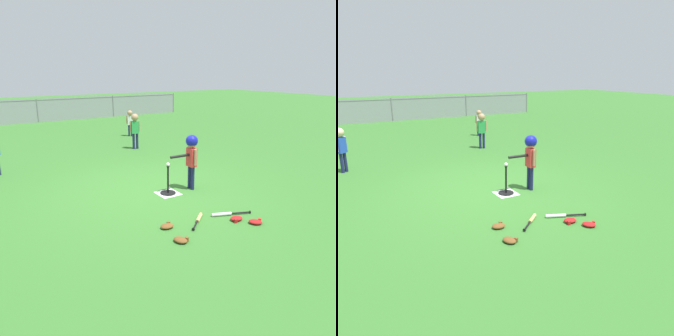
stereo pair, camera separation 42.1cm
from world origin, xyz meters
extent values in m
plane|color=#336B28|center=(0.00, 0.00, 0.00)|extent=(60.00, 60.00, 0.00)
cube|color=white|center=(0.19, -0.35, 0.00)|extent=(0.44, 0.44, 0.01)
cylinder|color=black|center=(0.19, -0.35, 0.01)|extent=(0.32, 0.32, 0.03)
cylinder|color=black|center=(0.19, -0.35, 0.31)|extent=(0.04, 0.04, 0.56)
cylinder|color=black|center=(0.19, -0.35, 0.58)|extent=(0.06, 0.06, 0.02)
sphere|color=white|center=(0.19, -0.35, 0.63)|extent=(0.07, 0.07, 0.07)
cylinder|color=#191E4C|center=(0.76, -0.42, 0.25)|extent=(0.08, 0.08, 0.50)
cylinder|color=#191E4C|center=(0.76, -0.31, 0.25)|extent=(0.08, 0.08, 0.50)
cube|color=red|center=(0.76, -0.37, 0.70)|extent=(0.14, 0.23, 0.39)
cylinder|color=tan|center=(0.76, -0.51, 0.73)|extent=(0.06, 0.06, 0.34)
cylinder|color=tan|center=(0.76, -0.23, 0.73)|extent=(0.06, 0.06, 0.34)
sphere|color=tan|center=(0.76, -0.37, 1.02)|extent=(0.22, 0.22, 0.22)
sphere|color=#141999|center=(0.76, -0.37, 1.05)|extent=(0.26, 0.26, 0.26)
cylinder|color=black|center=(0.55, -0.36, 0.76)|extent=(0.60, 0.07, 0.06)
cylinder|color=#191E4C|center=(1.52, 3.63, 0.25)|extent=(0.08, 0.08, 0.51)
cylinder|color=#191E4C|center=(1.41, 3.67, 0.25)|extent=(0.08, 0.08, 0.51)
cube|color=green|center=(1.46, 3.65, 0.70)|extent=(0.26, 0.20, 0.39)
cylinder|color=tan|center=(1.60, 3.61, 0.73)|extent=(0.06, 0.06, 0.34)
cylinder|color=tan|center=(1.33, 3.69, 0.73)|extent=(0.06, 0.06, 0.34)
sphere|color=tan|center=(1.46, 3.65, 1.03)|extent=(0.23, 0.23, 0.23)
cylinder|color=#191E4C|center=(-2.61, 2.91, 0.25)|extent=(0.08, 0.08, 0.50)
cylinder|color=#191E4C|center=(-2.70, 2.84, 0.25)|extent=(0.08, 0.08, 0.50)
cube|color=#2347B7|center=(-2.66, 2.87, 0.69)|extent=(0.25, 0.25, 0.39)
cylinder|color=beige|center=(-2.55, 2.97, 0.72)|extent=(0.06, 0.06, 0.33)
sphere|color=beige|center=(-2.66, 2.87, 1.01)|extent=(0.22, 0.22, 0.22)
cylinder|color=#191E4C|center=(2.32, 5.68, 0.22)|extent=(0.07, 0.07, 0.45)
cylinder|color=#191E4C|center=(2.23, 5.71, 0.22)|extent=(0.07, 0.07, 0.45)
cube|color=white|center=(2.28, 5.69, 0.62)|extent=(0.23, 0.18, 0.35)
cylinder|color=tan|center=(2.39, 5.65, 0.64)|extent=(0.05, 0.05, 0.30)
cylinder|color=tan|center=(2.16, 5.73, 0.64)|extent=(0.05, 0.05, 0.30)
sphere|color=tan|center=(2.28, 5.69, 0.90)|extent=(0.20, 0.20, 0.20)
cylinder|color=silver|center=(0.40, -1.77, 0.03)|extent=(0.35, 0.19, 0.06)
cylinder|color=black|center=(0.73, -1.90, 0.03)|extent=(0.34, 0.16, 0.03)
cylinder|color=black|center=(0.89, -1.97, 0.03)|extent=(0.03, 0.05, 0.05)
cylinder|color=#DBB266|center=(-0.02, -1.67, 0.03)|extent=(0.27, 0.24, 0.06)
cylinder|color=black|center=(-0.24, -1.86, 0.03)|extent=(0.25, 0.22, 0.03)
cylinder|color=black|center=(-0.36, -1.96, 0.03)|extent=(0.04, 0.05, 0.05)
ellipsoid|color=#B21919|center=(0.49, -2.04, 0.04)|extent=(0.24, 0.19, 0.07)
cube|color=#B21919|center=(0.42, -2.10, 0.04)|extent=(0.05, 0.05, 0.06)
ellipsoid|color=brown|center=(-0.72, -2.14, 0.04)|extent=(0.23, 0.27, 0.07)
cube|color=brown|center=(-0.63, -2.17, 0.04)|extent=(0.06, 0.06, 0.06)
ellipsoid|color=#B21919|center=(0.67, -2.30, 0.04)|extent=(0.27, 0.27, 0.07)
cube|color=#B21919|center=(0.76, -2.30, 0.04)|extent=(0.06, 0.06, 0.06)
ellipsoid|color=brown|center=(-0.65, -1.65, 0.04)|extent=(0.23, 0.18, 0.07)
cube|color=brown|center=(-0.58, -1.58, 0.04)|extent=(0.05, 0.04, 0.06)
cylinder|color=slate|center=(0.00, 11.38, 0.57)|extent=(0.06, 0.06, 1.15)
cylinder|color=slate|center=(4.00, 11.38, 0.57)|extent=(0.06, 0.06, 1.15)
cylinder|color=slate|center=(8.00, 11.38, 0.57)|extent=(0.06, 0.06, 1.15)
cube|color=gray|center=(0.00, 11.38, 1.09)|extent=(16.00, 0.03, 0.03)
cube|color=gray|center=(0.00, 11.38, 0.57)|extent=(16.00, 0.01, 1.15)
camera|label=1|loc=(-3.17, -5.65, 2.42)|focal=34.67mm
camera|label=2|loc=(-2.80, -5.87, 2.42)|focal=34.67mm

